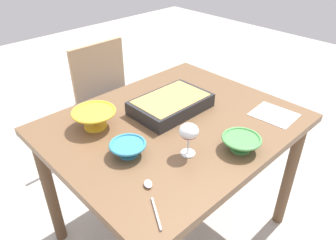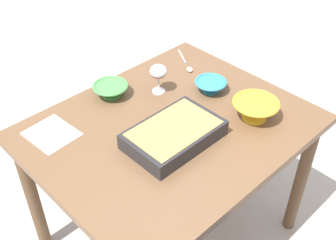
{
  "view_description": "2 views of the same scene",
  "coord_description": "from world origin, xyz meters",
  "px_view_note": "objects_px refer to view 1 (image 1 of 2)",
  "views": [
    {
      "loc": [
        0.9,
        0.89,
        1.56
      ],
      "look_at": [
        0.12,
        0.08,
        0.85
      ],
      "focal_mm": 34.21,
      "sensor_mm": 36.0,
      "label": 1
    },
    {
      "loc": [
        -0.96,
        -0.98,
        1.88
      ],
      "look_at": [
        -0.02,
        -0.01,
        0.79
      ],
      "focal_mm": 45.12,
      "sensor_mm": 36.0,
      "label": 2
    }
  ],
  "objects_px": {
    "small_bowl": "(128,148)",
    "napkin": "(274,115)",
    "dining_table": "(174,138)",
    "wine_glass": "(189,133)",
    "casserole_dish": "(171,103)",
    "mixing_bowl": "(241,142)",
    "serving_spoon": "(150,193)",
    "serving_bowl": "(95,118)",
    "chair": "(112,99)"
  },
  "relations": [
    {
      "from": "napkin",
      "to": "serving_bowl",
      "type": "bearing_deg",
      "value": -36.83
    },
    {
      "from": "serving_spoon",
      "to": "napkin",
      "type": "xyz_separation_m",
      "value": [
        -0.78,
        0.02,
        -0.01
      ]
    },
    {
      "from": "dining_table",
      "to": "serving_bowl",
      "type": "relative_size",
      "value": 5.69
    },
    {
      "from": "dining_table",
      "to": "chair",
      "type": "bearing_deg",
      "value": -103.65
    },
    {
      "from": "dining_table",
      "to": "serving_spoon",
      "type": "xyz_separation_m",
      "value": [
        0.39,
        0.28,
        0.11
      ]
    },
    {
      "from": "mixing_bowl",
      "to": "napkin",
      "type": "xyz_separation_m",
      "value": [
        -0.34,
        -0.05,
        -0.03
      ]
    },
    {
      "from": "mixing_bowl",
      "to": "serving_bowl",
      "type": "distance_m",
      "value": 0.65
    },
    {
      "from": "chair",
      "to": "small_bowl",
      "type": "xyz_separation_m",
      "value": [
        0.51,
        0.87,
        0.31
      ]
    },
    {
      "from": "casserole_dish",
      "to": "serving_spoon",
      "type": "distance_m",
      "value": 0.58
    },
    {
      "from": "wine_glass",
      "to": "mixing_bowl",
      "type": "xyz_separation_m",
      "value": [
        -0.18,
        0.13,
        -0.07
      ]
    },
    {
      "from": "chair",
      "to": "mixing_bowl",
      "type": "xyz_separation_m",
      "value": [
        0.15,
        1.17,
        0.31
      ]
    },
    {
      "from": "mixing_bowl",
      "to": "serving_spoon",
      "type": "relative_size",
      "value": 0.79
    },
    {
      "from": "serving_spoon",
      "to": "wine_glass",
      "type": "bearing_deg",
      "value": -166.04
    },
    {
      "from": "casserole_dish",
      "to": "serving_spoon",
      "type": "height_order",
      "value": "casserole_dish"
    },
    {
      "from": "casserole_dish",
      "to": "serving_bowl",
      "type": "height_order",
      "value": "serving_bowl"
    },
    {
      "from": "dining_table",
      "to": "serving_bowl",
      "type": "height_order",
      "value": "serving_bowl"
    },
    {
      "from": "napkin",
      "to": "serving_spoon",
      "type": "bearing_deg",
      "value": -1.36
    },
    {
      "from": "casserole_dish",
      "to": "chair",
      "type": "bearing_deg",
      "value": -100.6
    },
    {
      "from": "chair",
      "to": "serving_bowl",
      "type": "height_order",
      "value": "chair"
    },
    {
      "from": "mixing_bowl",
      "to": "napkin",
      "type": "bearing_deg",
      "value": -172.45
    },
    {
      "from": "dining_table",
      "to": "napkin",
      "type": "height_order",
      "value": "napkin"
    },
    {
      "from": "mixing_bowl",
      "to": "small_bowl",
      "type": "distance_m",
      "value": 0.46
    },
    {
      "from": "dining_table",
      "to": "small_bowl",
      "type": "height_order",
      "value": "small_bowl"
    },
    {
      "from": "wine_glass",
      "to": "napkin",
      "type": "xyz_separation_m",
      "value": [
        -0.52,
        0.08,
        -0.1
      ]
    },
    {
      "from": "wine_glass",
      "to": "casserole_dish",
      "type": "height_order",
      "value": "wine_glass"
    },
    {
      "from": "small_bowl",
      "to": "casserole_dish",
      "type": "bearing_deg",
      "value": -160.2
    },
    {
      "from": "chair",
      "to": "napkin",
      "type": "height_order",
      "value": "chair"
    },
    {
      "from": "chair",
      "to": "serving_bowl",
      "type": "distance_m",
      "value": 0.85
    },
    {
      "from": "serving_spoon",
      "to": "napkin",
      "type": "relative_size",
      "value": 1.04
    },
    {
      "from": "chair",
      "to": "napkin",
      "type": "relative_size",
      "value": 4.26
    },
    {
      "from": "chair",
      "to": "small_bowl",
      "type": "height_order",
      "value": "chair"
    },
    {
      "from": "chair",
      "to": "dining_table",
      "type": "bearing_deg",
      "value": 76.35
    },
    {
      "from": "small_bowl",
      "to": "napkin",
      "type": "relative_size",
      "value": 0.75
    },
    {
      "from": "wine_glass",
      "to": "serving_bowl",
      "type": "height_order",
      "value": "wine_glass"
    },
    {
      "from": "dining_table",
      "to": "wine_glass",
      "type": "relative_size",
      "value": 7.98
    },
    {
      "from": "chair",
      "to": "casserole_dish",
      "type": "bearing_deg",
      "value": 79.4
    },
    {
      "from": "chair",
      "to": "serving_spoon",
      "type": "bearing_deg",
      "value": 61.87
    },
    {
      "from": "small_bowl",
      "to": "serving_spoon",
      "type": "relative_size",
      "value": 0.73
    },
    {
      "from": "casserole_dish",
      "to": "mixing_bowl",
      "type": "distance_m",
      "value": 0.42
    },
    {
      "from": "wine_glass",
      "to": "serving_bowl",
      "type": "distance_m",
      "value": 0.46
    },
    {
      "from": "wine_glass",
      "to": "mixing_bowl",
      "type": "relative_size",
      "value": 0.87
    },
    {
      "from": "dining_table",
      "to": "small_bowl",
      "type": "bearing_deg",
      "value": 9.27
    },
    {
      "from": "serving_bowl",
      "to": "serving_spoon",
      "type": "xyz_separation_m",
      "value": [
        0.1,
        0.49,
        -0.04
      ]
    },
    {
      "from": "small_bowl",
      "to": "napkin",
      "type": "xyz_separation_m",
      "value": [
        -0.7,
        0.25,
        -0.03
      ]
    },
    {
      "from": "chair",
      "to": "napkin",
      "type": "xyz_separation_m",
      "value": [
        -0.19,
        1.12,
        0.28
      ]
    },
    {
      "from": "dining_table",
      "to": "casserole_dish",
      "type": "relative_size",
      "value": 2.99
    },
    {
      "from": "dining_table",
      "to": "serving_bowl",
      "type": "xyz_separation_m",
      "value": [
        0.29,
        -0.21,
        0.15
      ]
    },
    {
      "from": "dining_table",
      "to": "wine_glass",
      "type": "xyz_separation_m",
      "value": [
        0.13,
        0.21,
        0.2
      ]
    },
    {
      "from": "wine_glass",
      "to": "serving_bowl",
      "type": "bearing_deg",
      "value": -69.64
    },
    {
      "from": "wine_glass",
      "to": "napkin",
      "type": "relative_size",
      "value": 0.72
    }
  ]
}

